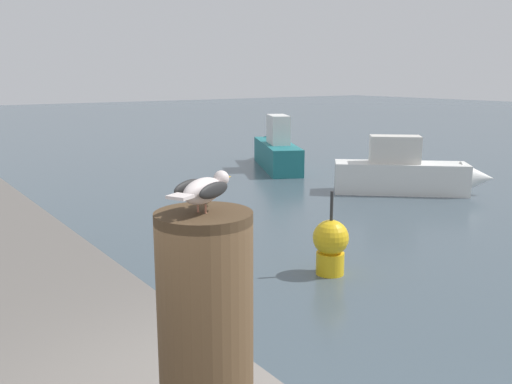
{
  "coord_description": "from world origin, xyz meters",
  "views": [
    {
      "loc": [
        1.56,
        -1.6,
        3.06
      ],
      "look_at": [
        -0.27,
        -0.31,
        2.59
      ],
      "focal_mm": 39.0,
      "sensor_mm": 36.0,
      "label": 1
    }
  ],
  "objects_px": {
    "mooring_post": "(206,335)",
    "boat_teal": "(275,150)",
    "boat_white": "(411,174)",
    "seagull": "(204,189)",
    "channel_buoy": "(331,245)"
  },
  "relations": [
    {
      "from": "mooring_post",
      "to": "boat_teal",
      "type": "height_order",
      "value": "mooring_post"
    },
    {
      "from": "boat_white",
      "to": "seagull",
      "type": "bearing_deg",
      "value": -54.34
    },
    {
      "from": "seagull",
      "to": "channel_buoy",
      "type": "bearing_deg",
      "value": 132.5
    },
    {
      "from": "mooring_post",
      "to": "seagull",
      "type": "height_order",
      "value": "seagull"
    },
    {
      "from": "seagull",
      "to": "mooring_post",
      "type": "bearing_deg",
      "value": -63.99
    },
    {
      "from": "seagull",
      "to": "channel_buoy",
      "type": "xyz_separation_m",
      "value": [
        -4.27,
        4.66,
        -2.15
      ]
    },
    {
      "from": "boat_white",
      "to": "channel_buoy",
      "type": "height_order",
      "value": "boat_white"
    },
    {
      "from": "mooring_post",
      "to": "boat_white",
      "type": "bearing_deg",
      "value": 125.66
    },
    {
      "from": "boat_white",
      "to": "channel_buoy",
      "type": "xyz_separation_m",
      "value": [
        3.28,
        -5.87,
        -0.05
      ]
    },
    {
      "from": "mooring_post",
      "to": "boat_teal",
      "type": "bearing_deg",
      "value": 141.95
    },
    {
      "from": "boat_teal",
      "to": "channel_buoy",
      "type": "xyz_separation_m",
      "value": [
        8.73,
        -5.51,
        -0.09
      ]
    },
    {
      "from": "mooring_post",
      "to": "seagull",
      "type": "bearing_deg",
      "value": 116.01
    },
    {
      "from": "mooring_post",
      "to": "boat_white",
      "type": "xyz_separation_m",
      "value": [
        -7.55,
        10.53,
        -1.5
      ]
    },
    {
      "from": "channel_buoy",
      "to": "boat_white",
      "type": "bearing_deg",
      "value": 119.24
    },
    {
      "from": "seagull",
      "to": "channel_buoy",
      "type": "distance_m",
      "value": 6.67
    }
  ]
}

